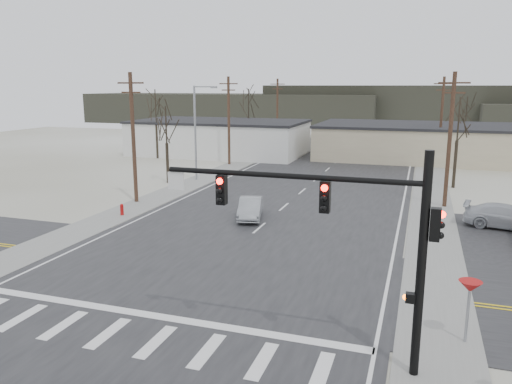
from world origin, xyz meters
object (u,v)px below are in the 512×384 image
car_far_b (328,146)px  car_far_a (360,149)px  fire_hydrant (122,210)px  sedan_crossing (250,208)px  traffic_signal_mast (359,229)px  car_parked_silver (507,217)px

car_far_b → car_far_a: bearing=-28.1°
fire_hydrant → car_far_a: size_ratio=0.16×
car_far_b → sedan_crossing: bearing=-88.9°
sedan_crossing → fire_hydrant: bearing=179.0°
traffic_signal_mast → car_far_a: bearing=96.6°
car_far_a → car_far_b: car_far_a is taller
fire_hydrant → sedan_crossing: size_ratio=0.20×
sedan_crossing → car_far_b: size_ratio=0.96×
fire_hydrant → car_parked_silver: car_parked_silver is taller
car_far_b → car_parked_silver: car_far_b is taller
car_parked_silver → traffic_signal_mast: bearing=169.1°
sedan_crossing → car_far_a: (3.29, 34.72, 0.09)m
car_far_a → traffic_signal_mast: bearing=100.4°
sedan_crossing → car_parked_silver: bearing=-4.7°
traffic_signal_mast → fire_hydrant: traffic_signal_mast is taller
traffic_signal_mast → fire_hydrant: size_ratio=10.29×
sedan_crossing → traffic_signal_mast: bearing=-75.1°
traffic_signal_mast → car_parked_silver: size_ratio=1.72×
fire_hydrant → car_parked_silver: size_ratio=0.17×
car_parked_silver → car_far_a: bearing=31.9°
car_far_a → car_far_b: 5.27m
fire_hydrant → car_far_b: (7.46, 39.26, 0.36)m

